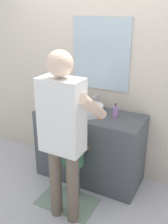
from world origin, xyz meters
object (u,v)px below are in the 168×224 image
at_px(child_toddler, 73,155).
at_px(adult_parent, 63,126).
at_px(soap_bottle, 115,112).
at_px(toothbrush_cup, 62,103).

relative_size(child_toddler, adult_parent, 0.52).
bearing_deg(soap_bottle, adult_parent, -105.84).
distance_m(child_toddler, adult_parent, 0.59).
height_order(soap_bottle, adult_parent, adult_parent).
distance_m(toothbrush_cup, soap_bottle, 0.69).
height_order(toothbrush_cup, adult_parent, adult_parent).
height_order(toothbrush_cup, child_toddler, toothbrush_cup).
xyz_separation_m(soap_bottle, child_toddler, (-0.30, -0.44, -0.41)).
height_order(child_toddler, adult_parent, adult_parent).
relative_size(soap_bottle, adult_parent, 0.10).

